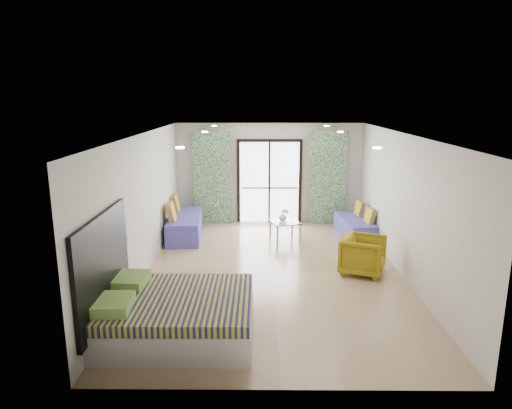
{
  "coord_description": "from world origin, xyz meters",
  "views": [
    {
      "loc": [
        -0.27,
        -8.49,
        3.37
      ],
      "look_at": [
        -0.34,
        0.91,
        1.15
      ],
      "focal_mm": 32.0,
      "sensor_mm": 36.0,
      "label": 1
    }
  ],
  "objects_px": {
    "coffee_table": "(285,223)",
    "armchair": "(363,253)",
    "bed": "(175,315)",
    "daybed_left": "(184,225)",
    "daybed_right": "(356,226)"
  },
  "relations": [
    {
      "from": "daybed_right",
      "to": "coffee_table",
      "type": "height_order",
      "value": "daybed_right"
    },
    {
      "from": "bed",
      "to": "daybed_right",
      "type": "height_order",
      "value": "daybed_right"
    },
    {
      "from": "bed",
      "to": "coffee_table",
      "type": "relative_size",
      "value": 2.66
    },
    {
      "from": "daybed_left",
      "to": "armchair",
      "type": "bearing_deg",
      "value": -35.78
    },
    {
      "from": "armchair",
      "to": "daybed_left",
      "type": "bearing_deg",
      "value": 80.64
    },
    {
      "from": "bed",
      "to": "daybed_right",
      "type": "distance_m",
      "value": 6.04
    },
    {
      "from": "bed",
      "to": "armchair",
      "type": "height_order",
      "value": "armchair"
    },
    {
      "from": "bed",
      "to": "coffee_table",
      "type": "xyz_separation_m",
      "value": [
        1.84,
        4.63,
        0.08
      ]
    },
    {
      "from": "bed",
      "to": "daybed_left",
      "type": "xyz_separation_m",
      "value": [
        -0.64,
        4.78,
        -0.01
      ]
    },
    {
      "from": "bed",
      "to": "daybed_left",
      "type": "relative_size",
      "value": 1.07
    },
    {
      "from": "bed",
      "to": "coffee_table",
      "type": "distance_m",
      "value": 4.98
    },
    {
      "from": "coffee_table",
      "to": "daybed_left",
      "type": "bearing_deg",
      "value": 176.65
    },
    {
      "from": "coffee_table",
      "to": "armchair",
      "type": "height_order",
      "value": "armchair"
    },
    {
      "from": "daybed_left",
      "to": "daybed_right",
      "type": "relative_size",
      "value": 1.2
    },
    {
      "from": "coffee_table",
      "to": "armchair",
      "type": "bearing_deg",
      "value": -57.83
    }
  ]
}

